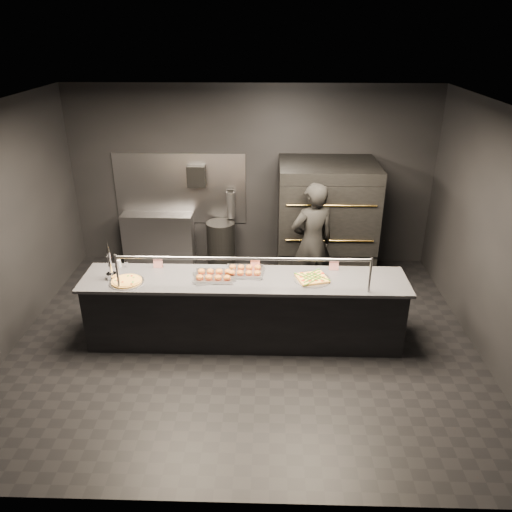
{
  "coord_description": "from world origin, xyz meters",
  "views": [
    {
      "loc": [
        0.31,
        -5.55,
        3.84
      ],
      "look_at": [
        0.14,
        0.2,
        1.14
      ],
      "focal_mm": 35.0,
      "sensor_mm": 36.0,
      "label": 1
    }
  ],
  "objects_px": {
    "round_pizza": "(127,281)",
    "slider_tray_a": "(214,275)",
    "fire_extinguisher": "(231,204)",
    "worker": "(312,243)",
    "square_pizza": "(312,278)",
    "trash_bin": "(221,244)",
    "pizza_oven": "(325,221)",
    "prep_shelf": "(159,239)",
    "beer_tap": "(111,269)",
    "towel_dispenser": "(197,176)",
    "slider_tray_b": "(245,271)",
    "service_counter": "(245,310)"
  },
  "relations": [
    {
      "from": "slider_tray_a",
      "to": "worker",
      "type": "bearing_deg",
      "value": 40.76
    },
    {
      "from": "slider_tray_a",
      "to": "worker",
      "type": "height_order",
      "value": "worker"
    },
    {
      "from": "round_pizza",
      "to": "slider_tray_b",
      "type": "xyz_separation_m",
      "value": [
        1.45,
        0.3,
        0.01
      ]
    },
    {
      "from": "fire_extinguisher",
      "to": "beer_tap",
      "type": "height_order",
      "value": "beer_tap"
    },
    {
      "from": "towel_dispenser",
      "to": "round_pizza",
      "type": "bearing_deg",
      "value": -102.22
    },
    {
      "from": "fire_extinguisher",
      "to": "worker",
      "type": "bearing_deg",
      "value": -44.42
    },
    {
      "from": "prep_shelf",
      "to": "slider_tray_a",
      "type": "xyz_separation_m",
      "value": [
        1.22,
        -2.31,
        0.5
      ]
    },
    {
      "from": "service_counter",
      "to": "prep_shelf",
      "type": "xyz_separation_m",
      "value": [
        -1.6,
        2.32,
        -0.01
      ]
    },
    {
      "from": "trash_bin",
      "to": "pizza_oven",
      "type": "bearing_deg",
      "value": -10.58
    },
    {
      "from": "prep_shelf",
      "to": "trash_bin",
      "type": "bearing_deg",
      "value": -5.27
    },
    {
      "from": "pizza_oven",
      "to": "beer_tap",
      "type": "relative_size",
      "value": 3.89
    },
    {
      "from": "pizza_oven",
      "to": "round_pizza",
      "type": "bearing_deg",
      "value": -142.28
    },
    {
      "from": "prep_shelf",
      "to": "worker",
      "type": "distance_m",
      "value": 2.83
    },
    {
      "from": "service_counter",
      "to": "towel_dispenser",
      "type": "distance_m",
      "value": 2.78
    },
    {
      "from": "towel_dispenser",
      "to": "square_pizza",
      "type": "distance_m",
      "value": 3.03
    },
    {
      "from": "towel_dispenser",
      "to": "fire_extinguisher",
      "type": "bearing_deg",
      "value": 1.04
    },
    {
      "from": "service_counter",
      "to": "square_pizza",
      "type": "bearing_deg",
      "value": -0.65
    },
    {
      "from": "prep_shelf",
      "to": "slider_tray_a",
      "type": "bearing_deg",
      "value": -62.18
    },
    {
      "from": "prep_shelf",
      "to": "trash_bin",
      "type": "distance_m",
      "value": 1.09
    },
    {
      "from": "slider_tray_a",
      "to": "worker",
      "type": "distance_m",
      "value": 1.74
    },
    {
      "from": "slider_tray_a",
      "to": "worker",
      "type": "xyz_separation_m",
      "value": [
        1.31,
        1.13,
        -0.04
      ]
    },
    {
      "from": "prep_shelf",
      "to": "fire_extinguisher",
      "type": "distance_m",
      "value": 1.39
    },
    {
      "from": "fire_extinguisher",
      "to": "towel_dispenser",
      "type": "bearing_deg",
      "value": -178.96
    },
    {
      "from": "round_pizza",
      "to": "slider_tray_a",
      "type": "height_order",
      "value": "slider_tray_a"
    },
    {
      "from": "fire_extinguisher",
      "to": "slider_tray_a",
      "type": "relative_size",
      "value": 0.88
    },
    {
      "from": "beer_tap",
      "to": "towel_dispenser",
      "type": "bearing_deg",
      "value": 72.61
    },
    {
      "from": "service_counter",
      "to": "beer_tap",
      "type": "relative_size",
      "value": 8.34
    },
    {
      "from": "slider_tray_b",
      "to": "pizza_oven",
      "type": "bearing_deg",
      "value": 55.55
    },
    {
      "from": "service_counter",
      "to": "fire_extinguisher",
      "type": "distance_m",
      "value": 2.5
    },
    {
      "from": "fire_extinguisher",
      "to": "square_pizza",
      "type": "xyz_separation_m",
      "value": [
        1.2,
        -2.41,
        -0.12
      ]
    },
    {
      "from": "round_pizza",
      "to": "trash_bin",
      "type": "height_order",
      "value": "round_pizza"
    },
    {
      "from": "pizza_oven",
      "to": "prep_shelf",
      "type": "height_order",
      "value": "pizza_oven"
    },
    {
      "from": "fire_extinguisher",
      "to": "slider_tray_b",
      "type": "relative_size",
      "value": 0.97
    },
    {
      "from": "fire_extinguisher",
      "to": "square_pizza",
      "type": "distance_m",
      "value": 2.7
    },
    {
      "from": "towel_dispenser",
      "to": "prep_shelf",
      "type": "bearing_deg",
      "value": -174.29
    },
    {
      "from": "towel_dispenser",
      "to": "square_pizza",
      "type": "bearing_deg",
      "value": -53.9
    },
    {
      "from": "trash_bin",
      "to": "service_counter",
      "type": "bearing_deg",
      "value": -76.94
    },
    {
      "from": "pizza_oven",
      "to": "round_pizza",
      "type": "height_order",
      "value": "pizza_oven"
    },
    {
      "from": "service_counter",
      "to": "prep_shelf",
      "type": "distance_m",
      "value": 2.82
    },
    {
      "from": "towel_dispenser",
      "to": "slider_tray_b",
      "type": "relative_size",
      "value": 0.67
    },
    {
      "from": "slider_tray_a",
      "to": "square_pizza",
      "type": "xyz_separation_m",
      "value": [
        1.23,
        -0.02,
        -0.01
      ]
    },
    {
      "from": "fire_extinguisher",
      "to": "slider_tray_b",
      "type": "xyz_separation_m",
      "value": [
        0.35,
        -2.25,
        -0.11
      ]
    },
    {
      "from": "beer_tap",
      "to": "trash_bin",
      "type": "relative_size",
      "value": 0.61
    },
    {
      "from": "service_counter",
      "to": "beer_tap",
      "type": "xyz_separation_m",
      "value": [
        -1.66,
        -0.05,
        0.6
      ]
    },
    {
      "from": "round_pizza",
      "to": "pizza_oven",
      "type": "bearing_deg",
      "value": 37.72
    },
    {
      "from": "towel_dispenser",
      "to": "slider_tray_b",
      "type": "distance_m",
      "value": 2.49
    },
    {
      "from": "prep_shelf",
      "to": "square_pizza",
      "type": "bearing_deg",
      "value": -43.56
    },
    {
      "from": "slider_tray_b",
      "to": "trash_bin",
      "type": "height_order",
      "value": "slider_tray_b"
    },
    {
      "from": "round_pizza",
      "to": "slider_tray_b",
      "type": "distance_m",
      "value": 1.48
    },
    {
      "from": "prep_shelf",
      "to": "trash_bin",
      "type": "xyz_separation_m",
      "value": [
        1.08,
        -0.1,
        -0.05
      ]
    }
  ]
}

